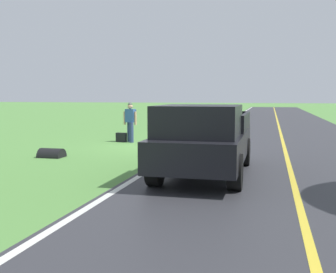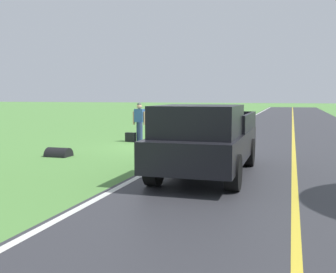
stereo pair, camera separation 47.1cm
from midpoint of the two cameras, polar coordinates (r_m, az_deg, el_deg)
ground_plane at (r=16.48m, az=-2.68°, el=-1.41°), size 200.00×200.00×0.00m
road_surface at (r=15.80m, az=15.17°, el=-1.91°), size 7.88×120.00×0.00m
lane_edge_line at (r=16.16m, az=1.71°, el=-1.53°), size 0.16×117.60×0.00m
lane_centre_line at (r=15.80m, az=15.17°, el=-1.90°), size 0.14×117.60×0.00m
hitchhiker_walking at (r=18.07m, az=-5.98°, el=2.31°), size 0.62×0.53×1.75m
suitcase_carried at (r=18.24m, az=-7.26°, el=-0.12°), size 0.48×0.24×0.41m
pickup_truck_passing at (r=10.39m, az=3.80°, el=-0.24°), size 2.11×5.40×1.82m
drainage_culvert at (r=14.24m, az=-16.81°, el=-2.78°), size 0.80×0.60×0.60m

